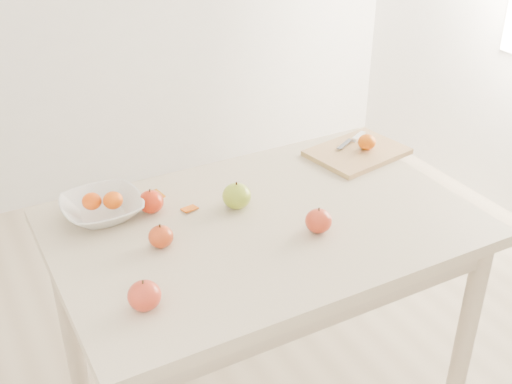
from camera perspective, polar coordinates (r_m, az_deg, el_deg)
name	(u,v)px	position (r m, az deg, el deg)	size (l,w,h in m)	color
table	(264,249)	(1.91, 0.72, -5.06)	(1.20, 0.80, 0.75)	beige
cutting_board	(357,152)	(2.26, 8.98, 3.51)	(0.32, 0.23, 0.02)	#AE7D57
board_tangerine	(367,142)	(2.25, 9.82, 4.40)	(0.06, 0.06, 0.05)	#CB4807
fruit_bowl	(102,208)	(1.91, -13.51, -1.41)	(0.23, 0.23, 0.06)	silver
bowl_tangerine_near	(92,201)	(1.90, -14.40, -0.80)	(0.06, 0.06, 0.05)	#D95307
bowl_tangerine_far	(113,200)	(1.89, -12.60, -0.72)	(0.06, 0.06, 0.05)	#D64F07
orange_peel_a	(154,198)	(1.99, -9.10, -0.49)	(0.06, 0.04, 0.00)	#C7670E
orange_peel_b	(190,209)	(1.92, -5.93, -1.54)	(0.04, 0.04, 0.00)	#D3590E
paring_knife	(356,138)	(2.32, 8.91, 4.78)	(0.16, 0.08, 0.01)	white
apple_green	(237,196)	(1.90, -1.73, -0.36)	(0.09, 0.09, 0.08)	#6D9818
apple_red_a	(151,202)	(1.91, -9.33, -0.85)	(0.08, 0.08, 0.07)	#9A0404
apple_red_b	(161,237)	(1.75, -8.46, -3.94)	(0.07, 0.07, 0.06)	maroon
apple_red_e	(318,221)	(1.80, 5.57, -2.57)	(0.08, 0.08, 0.07)	maroon
apple_red_d	(144,296)	(1.54, -9.89, -9.06)	(0.08, 0.08, 0.07)	maroon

